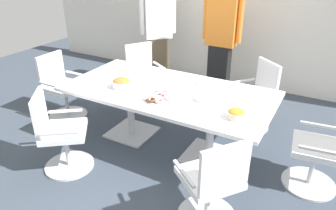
{
  "coord_description": "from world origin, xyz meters",
  "views": [
    {
      "loc": [
        1.62,
        -2.92,
        2.22
      ],
      "look_at": [
        0.0,
        0.0,
        0.55
      ],
      "focal_mm": 33.78,
      "sensor_mm": 36.0,
      "label": 1
    }
  ],
  "objects_px": {
    "office_chair_2": "(144,77)",
    "person_standing_0": "(158,32)",
    "donut_platter": "(158,97)",
    "plate_stack": "(204,98)",
    "office_chair_1": "(255,99)",
    "office_chair_3": "(62,90)",
    "person_standing_1": "(221,39)",
    "snack_bowl_chips_orange": "(236,114)",
    "office_chair_0": "(322,153)",
    "office_chair_5": "(212,186)",
    "office_chair_4": "(59,136)",
    "conference_table": "(168,99)",
    "napkin_pile": "(206,82)",
    "snack_bowl_pretzels": "(122,83)"
  },
  "relations": [
    {
      "from": "office_chair_2",
      "to": "person_standing_0",
      "type": "distance_m",
      "value": 0.88
    },
    {
      "from": "donut_platter",
      "to": "plate_stack",
      "type": "height_order",
      "value": "donut_platter"
    },
    {
      "from": "office_chair_1",
      "to": "office_chair_3",
      "type": "xyz_separation_m",
      "value": [
        -2.49,
        -1.03,
        0.0
      ]
    },
    {
      "from": "person_standing_1",
      "to": "snack_bowl_chips_orange",
      "type": "relative_size",
      "value": 10.73
    },
    {
      "from": "office_chair_2",
      "to": "donut_platter",
      "type": "distance_m",
      "value": 1.57
    },
    {
      "from": "office_chair_0",
      "to": "person_standing_0",
      "type": "xyz_separation_m",
      "value": [
        -2.78,
        1.54,
        0.54
      ]
    },
    {
      "from": "office_chair_5",
      "to": "person_standing_0",
      "type": "relative_size",
      "value": 0.5
    },
    {
      "from": "office_chair_5",
      "to": "donut_platter",
      "type": "relative_size",
      "value": 2.68
    },
    {
      "from": "office_chair_1",
      "to": "office_chair_4",
      "type": "height_order",
      "value": "same"
    },
    {
      "from": "conference_table",
      "to": "office_chair_3",
      "type": "height_order",
      "value": "office_chair_3"
    },
    {
      "from": "office_chair_5",
      "to": "donut_platter",
      "type": "xyz_separation_m",
      "value": [
        -0.91,
        0.65,
        0.37
      ]
    },
    {
      "from": "office_chair_1",
      "to": "snack_bowl_chips_orange",
      "type": "relative_size",
      "value": 5.24
    },
    {
      "from": "office_chair_3",
      "to": "donut_platter",
      "type": "bearing_deg",
      "value": 82.93
    },
    {
      "from": "donut_platter",
      "to": "napkin_pile",
      "type": "distance_m",
      "value": 0.7
    },
    {
      "from": "person_standing_0",
      "to": "napkin_pile",
      "type": "relative_size",
      "value": 12.25
    },
    {
      "from": "office_chair_1",
      "to": "office_chair_2",
      "type": "distance_m",
      "value": 1.73
    },
    {
      "from": "office_chair_4",
      "to": "napkin_pile",
      "type": "bearing_deg",
      "value": 102.6
    },
    {
      "from": "office_chair_0",
      "to": "snack_bowl_pretzels",
      "type": "height_order",
      "value": "office_chair_0"
    },
    {
      "from": "office_chair_0",
      "to": "snack_bowl_pretzels",
      "type": "relative_size",
      "value": 4.03
    },
    {
      "from": "office_chair_3",
      "to": "napkin_pile",
      "type": "xyz_separation_m",
      "value": [
        2.02,
        0.41,
        0.37
      ]
    },
    {
      "from": "office_chair_1",
      "to": "plate_stack",
      "type": "distance_m",
      "value": 1.13
    },
    {
      "from": "office_chair_0",
      "to": "office_chair_3",
      "type": "height_order",
      "value": "same"
    },
    {
      "from": "office_chair_1",
      "to": "plate_stack",
      "type": "relative_size",
      "value": 3.82
    },
    {
      "from": "donut_platter",
      "to": "plate_stack",
      "type": "distance_m",
      "value": 0.5
    },
    {
      "from": "donut_platter",
      "to": "napkin_pile",
      "type": "relative_size",
      "value": 2.3
    },
    {
      "from": "snack_bowl_chips_orange",
      "to": "office_chair_2",
      "type": "bearing_deg",
      "value": 147.0
    },
    {
      "from": "person_standing_0",
      "to": "snack_bowl_chips_orange",
      "type": "xyz_separation_m",
      "value": [
        1.98,
        -1.88,
        -0.15
      ]
    },
    {
      "from": "snack_bowl_pretzels",
      "to": "napkin_pile",
      "type": "bearing_deg",
      "value": 34.74
    },
    {
      "from": "plate_stack",
      "to": "office_chair_1",
      "type": "bearing_deg",
      "value": 72.76
    },
    {
      "from": "office_chair_3",
      "to": "snack_bowl_pretzels",
      "type": "xyz_separation_m",
      "value": [
        1.2,
        -0.16,
        0.4
      ]
    },
    {
      "from": "snack_bowl_chips_orange",
      "to": "snack_bowl_pretzels",
      "type": "bearing_deg",
      "value": 176.91
    },
    {
      "from": "office_chair_2",
      "to": "snack_bowl_chips_orange",
      "type": "height_order",
      "value": "office_chair_2"
    },
    {
      "from": "snack_bowl_chips_orange",
      "to": "donut_platter",
      "type": "distance_m",
      "value": 0.88
    },
    {
      "from": "office_chair_0",
      "to": "person_standing_1",
      "type": "relative_size",
      "value": 0.49
    },
    {
      "from": "person_standing_1",
      "to": "office_chair_3",
      "type": "bearing_deg",
      "value": 43.05
    },
    {
      "from": "office_chair_5",
      "to": "office_chair_2",
      "type": "bearing_deg",
      "value": 83.65
    },
    {
      "from": "office_chair_3",
      "to": "snack_bowl_chips_orange",
      "type": "height_order",
      "value": "office_chair_3"
    },
    {
      "from": "office_chair_0",
      "to": "office_chair_2",
      "type": "height_order",
      "value": "same"
    },
    {
      "from": "person_standing_1",
      "to": "snack_bowl_pretzels",
      "type": "bearing_deg",
      "value": 73.15
    },
    {
      "from": "office_chair_3",
      "to": "office_chair_5",
      "type": "distance_m",
      "value": 2.78
    },
    {
      "from": "conference_table",
      "to": "person_standing_1",
      "type": "distance_m",
      "value": 1.62
    },
    {
      "from": "office_chair_5",
      "to": "plate_stack",
      "type": "height_order",
      "value": "office_chair_5"
    },
    {
      "from": "office_chair_3",
      "to": "office_chair_4",
      "type": "relative_size",
      "value": 1.0
    },
    {
      "from": "office_chair_5",
      "to": "snack_bowl_pretzels",
      "type": "height_order",
      "value": "office_chair_5"
    },
    {
      "from": "person_standing_0",
      "to": "donut_platter",
      "type": "xyz_separation_m",
      "value": [
        1.1,
        -1.86,
        -0.18
      ]
    },
    {
      "from": "person_standing_1",
      "to": "donut_platter",
      "type": "relative_size",
      "value": 5.5
    },
    {
      "from": "office_chair_2",
      "to": "office_chair_5",
      "type": "xyz_separation_m",
      "value": [
        1.88,
        -1.83,
        0.0
      ]
    },
    {
      "from": "person_standing_0",
      "to": "snack_bowl_pretzels",
      "type": "xyz_separation_m",
      "value": [
        0.58,
        -1.8,
        -0.14
      ]
    },
    {
      "from": "person_standing_1",
      "to": "napkin_pile",
      "type": "bearing_deg",
      "value": 102.97
    },
    {
      "from": "person_standing_1",
      "to": "plate_stack",
      "type": "distance_m",
      "value": 1.69
    }
  ]
}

